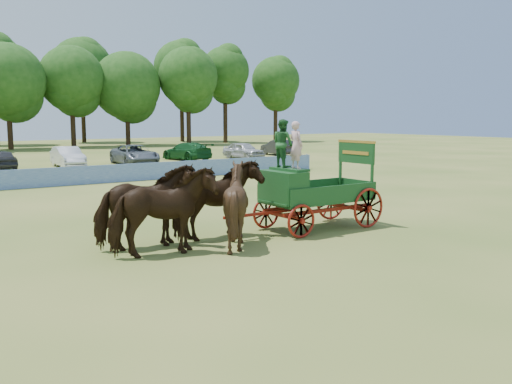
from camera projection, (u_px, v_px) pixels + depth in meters
name	position (u px, v px, depth m)	size (l,w,h in m)	color
ground	(378.00, 225.00, 20.29)	(160.00, 160.00, 0.00)	olive
horse_lead_left	(163.00, 212.00, 15.67)	(1.33, 2.93, 2.47)	#321C0E
horse_lead_right	(146.00, 207.00, 16.56)	(1.33, 2.93, 2.47)	#321C0E
horse_wheel_left	(236.00, 204.00, 17.03)	(2.00, 2.25, 2.48)	#321C0E
horse_wheel_right	(217.00, 200.00, 17.93)	(1.33, 2.93, 2.47)	#321C0E
farm_dray	(300.00, 182.00, 19.12)	(5.99, 2.00, 3.75)	maroon
sponsor_banner	(144.00, 172.00, 34.29)	(26.00, 0.08, 1.05)	#1C4499
parked_cars	(39.00, 158.00, 42.13)	(46.85, 7.41, 1.58)	silver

